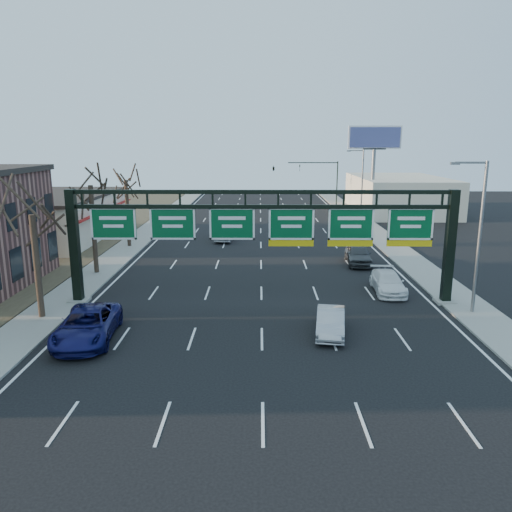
{
  "coord_description": "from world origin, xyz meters",
  "views": [
    {
      "loc": [
        -0.13,
        -22.39,
        10.1
      ],
      "look_at": [
        -0.35,
        7.34,
        3.2
      ],
      "focal_mm": 35.0,
      "sensor_mm": 36.0,
      "label": 1
    }
  ],
  "objects_px": {
    "sign_gantry": "(264,231)",
    "car_silver_sedan": "(330,322)",
    "car_blue_suv": "(87,325)",
    "car_white_wagon": "(388,282)"
  },
  "relations": [
    {
      "from": "car_blue_suv",
      "to": "car_white_wagon",
      "type": "bearing_deg",
      "value": 20.89
    },
    {
      "from": "car_white_wagon",
      "to": "car_blue_suv",
      "type": "bearing_deg",
      "value": -151.59
    },
    {
      "from": "sign_gantry",
      "to": "car_silver_sedan",
      "type": "bearing_deg",
      "value": -56.59
    },
    {
      "from": "car_silver_sedan",
      "to": "sign_gantry",
      "type": "bearing_deg",
      "value": 131.62
    },
    {
      "from": "sign_gantry",
      "to": "car_blue_suv",
      "type": "height_order",
      "value": "sign_gantry"
    },
    {
      "from": "car_silver_sedan",
      "to": "car_white_wagon",
      "type": "relative_size",
      "value": 0.87
    },
    {
      "from": "car_silver_sedan",
      "to": "car_white_wagon",
      "type": "distance_m",
      "value": 9.06
    },
    {
      "from": "sign_gantry",
      "to": "car_silver_sedan",
      "type": "height_order",
      "value": "sign_gantry"
    },
    {
      "from": "car_silver_sedan",
      "to": "car_white_wagon",
      "type": "xyz_separation_m",
      "value": [
        4.95,
        7.59,
        0.01
      ]
    },
    {
      "from": "sign_gantry",
      "to": "car_silver_sedan",
      "type": "xyz_separation_m",
      "value": [
        3.5,
        -5.3,
        -3.95
      ]
    }
  ]
}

